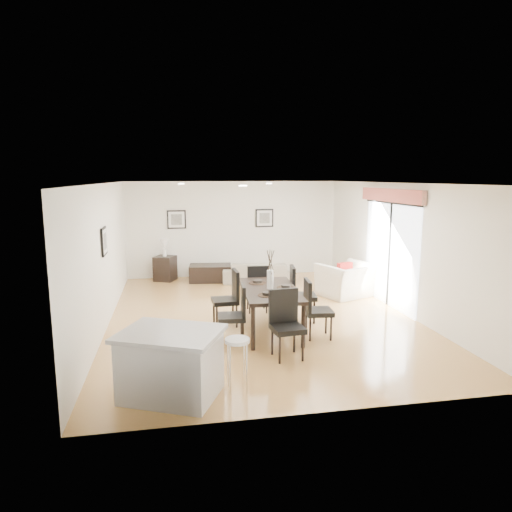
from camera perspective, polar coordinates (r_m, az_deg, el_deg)
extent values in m
plane|color=tan|center=(9.49, 0.50, -7.43)|extent=(8.00, 8.00, 0.00)
cube|color=white|center=(13.09, -2.84, 3.40)|extent=(6.00, 0.04, 2.70)
cube|color=white|center=(5.39, 8.69, -6.07)|extent=(6.00, 0.04, 2.70)
cube|color=white|center=(9.10, -18.37, 0.06)|extent=(0.04, 8.00, 2.70)
cube|color=white|center=(10.18, 17.33, 1.11)|extent=(0.04, 8.00, 2.70)
cube|color=white|center=(9.06, 0.52, 9.10)|extent=(6.00, 8.00, 0.02)
imported|color=gray|center=(12.32, 0.38, -2.04)|extent=(2.02, 1.09, 0.56)
imported|color=white|center=(11.10, 11.31, -2.97)|extent=(1.52, 1.43, 0.78)
imported|color=#314E21|center=(12.68, 24.46, -2.24)|extent=(0.41, 0.41, 0.71)
cube|color=black|center=(8.35, 1.77, -4.31)|extent=(1.08, 1.99, 0.06)
cylinder|color=black|center=(7.55, -0.37, -9.05)|extent=(0.08, 0.08, 0.74)
cylinder|color=black|center=(9.28, -1.69, -5.45)|extent=(0.08, 0.08, 0.74)
cylinder|color=black|center=(7.69, 5.93, -8.75)|extent=(0.08, 0.08, 0.74)
cylinder|color=black|center=(9.39, 3.45, -5.28)|extent=(0.08, 0.08, 0.74)
cube|color=black|center=(7.85, -3.07, -7.65)|extent=(0.50, 0.50, 0.08)
cube|color=black|center=(7.78, -1.62, -5.58)|extent=(0.10, 0.46, 0.55)
cylinder|color=black|center=(8.10, -4.40, -8.98)|extent=(0.04, 0.04, 0.42)
cylinder|color=black|center=(8.11, -1.83, -8.92)|extent=(0.04, 0.04, 0.42)
cylinder|color=black|center=(7.76, -4.34, -9.84)|extent=(0.04, 0.04, 0.42)
cylinder|color=black|center=(7.77, -1.65, -9.77)|extent=(0.04, 0.04, 0.42)
cube|color=black|center=(8.77, -3.90, -5.62)|extent=(0.51, 0.51, 0.08)
cube|color=black|center=(8.73, -2.57, -3.62)|extent=(0.09, 0.49, 0.58)
cylinder|color=black|center=(8.99, -5.28, -6.99)|extent=(0.04, 0.04, 0.44)
cylinder|color=black|center=(9.05, -2.90, -6.84)|extent=(0.04, 0.04, 0.44)
cylinder|color=black|center=(8.64, -4.91, -7.70)|extent=(0.04, 0.04, 0.44)
cylinder|color=black|center=(8.70, -2.43, -7.54)|extent=(0.04, 0.04, 0.44)
cube|color=black|center=(8.18, 7.84, -6.92)|extent=(0.52, 0.52, 0.08)
cube|color=black|center=(8.06, 6.46, -4.95)|extent=(0.11, 0.47, 0.56)
cylinder|color=black|center=(8.13, 9.36, -8.96)|extent=(0.04, 0.04, 0.43)
cylinder|color=black|center=(8.05, 6.78, -9.09)|extent=(0.04, 0.04, 0.43)
cylinder|color=black|center=(8.47, 8.76, -8.17)|extent=(0.04, 0.04, 0.43)
cylinder|color=black|center=(8.40, 6.28, -8.28)|extent=(0.04, 0.04, 0.43)
cube|color=black|center=(9.07, 5.92, -5.06)|extent=(0.56, 0.56, 0.09)
cube|color=black|center=(8.97, 4.59, -3.16)|extent=(0.14, 0.50, 0.59)
cylinder|color=black|center=(8.99, 7.28, -7.01)|extent=(0.04, 0.04, 0.45)
cylinder|color=black|center=(8.93, 4.82, -7.06)|extent=(0.04, 0.04, 0.45)
cylinder|color=black|center=(9.35, 6.91, -6.32)|extent=(0.04, 0.04, 0.45)
cylinder|color=black|center=(9.30, 4.54, -6.37)|extent=(0.04, 0.04, 0.45)
cube|color=black|center=(7.23, 3.95, -9.03)|extent=(0.52, 0.52, 0.08)
cube|color=black|center=(7.33, 3.43, -6.28)|extent=(0.49, 0.11, 0.58)
cylinder|color=black|center=(7.10, 2.99, -11.65)|extent=(0.04, 0.04, 0.44)
cylinder|color=black|center=(7.43, 2.04, -10.63)|extent=(0.04, 0.04, 0.44)
cylinder|color=black|center=(7.22, 5.88, -11.31)|extent=(0.04, 0.04, 0.44)
cylinder|color=black|center=(7.55, 4.81, -10.33)|extent=(0.04, 0.04, 0.44)
cube|color=black|center=(9.66, 0.13, -4.30)|extent=(0.48, 0.48, 0.08)
cube|color=black|center=(9.40, 0.29, -2.89)|extent=(0.46, 0.08, 0.55)
cylinder|color=black|center=(9.92, 1.01, -5.40)|extent=(0.04, 0.04, 0.42)
cylinder|color=black|center=(9.58, 1.34, -5.96)|extent=(0.04, 0.04, 0.42)
cylinder|color=black|center=(9.87, -1.05, -5.48)|extent=(0.04, 0.04, 0.42)
cylinder|color=black|center=(9.53, -0.80, -6.04)|extent=(0.04, 0.04, 0.42)
cylinder|color=white|center=(8.31, 1.77, -2.94)|extent=(0.12, 0.12, 0.35)
cylinder|color=#322416|center=(8.41, 3.74, -3.97)|extent=(0.34, 0.34, 0.01)
cylinder|color=black|center=(8.40, 3.74, -3.77)|extent=(0.18, 0.18, 0.05)
cylinder|color=#322416|center=(8.76, 0.17, -3.38)|extent=(0.34, 0.34, 0.01)
cylinder|color=black|center=(8.76, 0.17, -3.19)|extent=(0.18, 0.18, 0.05)
cylinder|color=#322416|center=(7.87, 1.44, -4.92)|extent=(0.34, 0.34, 0.01)
cylinder|color=black|center=(7.86, 1.44, -4.71)|extent=(0.18, 0.18, 0.05)
cube|color=black|center=(12.54, -5.73, -2.13)|extent=(1.19, 0.79, 0.45)
cube|color=black|center=(12.79, -11.29, -1.52)|extent=(0.67, 0.67, 0.68)
cylinder|color=white|center=(12.71, -11.35, 0.41)|extent=(0.11, 0.11, 0.20)
cone|color=beige|center=(12.68, -11.39, 1.45)|extent=(0.24, 0.24, 0.27)
cube|color=#A41A15|center=(10.91, 11.03, -1.84)|extent=(0.41, 0.25, 0.39)
cube|color=silver|center=(6.15, -10.58, -13.38)|extent=(1.41, 1.27, 0.82)
cube|color=#AEADB0|center=(6.00, -10.72, -9.52)|extent=(1.54, 1.40, 0.06)
cylinder|color=silver|center=(6.10, -2.36, -10.51)|extent=(0.33, 0.33, 0.05)
cylinder|color=silver|center=(6.34, -1.47, -13.07)|extent=(0.02, 0.02, 0.70)
cylinder|color=silver|center=(6.32, -3.49, -13.19)|extent=(0.02, 0.02, 0.70)
cylinder|color=silver|center=(6.12, -3.23, -13.98)|extent=(0.02, 0.02, 0.70)
cylinder|color=silver|center=(6.14, -1.14, -13.85)|extent=(0.02, 0.02, 0.70)
cube|color=black|center=(12.92, -9.91, 4.52)|extent=(0.52, 0.03, 0.52)
cube|color=white|center=(12.92, -9.91, 4.52)|extent=(0.44, 0.04, 0.44)
cube|color=#53524E|center=(12.92, -9.91, 4.52)|extent=(0.30, 0.04, 0.30)
cube|color=black|center=(13.18, 1.06, 4.77)|extent=(0.52, 0.03, 0.52)
cube|color=white|center=(13.18, 1.06, 4.77)|extent=(0.44, 0.04, 0.44)
cube|color=#53524E|center=(13.18, 1.06, 4.77)|extent=(0.30, 0.04, 0.30)
cube|color=black|center=(8.86, -18.45, 1.76)|extent=(0.03, 0.52, 0.52)
cube|color=white|center=(8.86, -18.45, 1.76)|extent=(0.04, 0.44, 0.44)
cube|color=#53524E|center=(8.86, -18.45, 1.76)|extent=(0.04, 0.30, 0.30)
cube|color=white|center=(10.47, 16.41, 0.13)|extent=(0.02, 2.40, 2.25)
cube|color=black|center=(10.46, 16.31, 0.13)|extent=(0.03, 0.05, 2.25)
cube|color=black|center=(10.33, 16.62, 6.40)|extent=(0.03, 2.50, 0.05)
cube|color=maroon|center=(10.31, 16.46, 7.29)|extent=(0.10, 2.70, 0.28)
plane|color=gray|center=(11.74, 25.01, -4.99)|extent=(6.00, 6.00, 0.00)
cube|color=brown|center=(14.08, 23.17, 1.63)|extent=(0.35, 0.35, 2.00)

